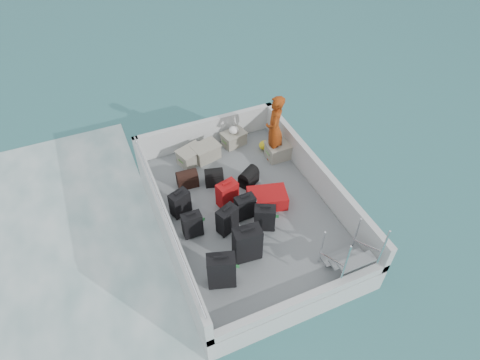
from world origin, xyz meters
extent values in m
plane|color=#1B5961|center=(0.00, 0.00, 0.00)|extent=(160.00, 160.00, 0.00)
plane|color=white|center=(-4.80, 0.00, 0.00)|extent=(10.00, 10.00, 0.00)
cube|color=silver|center=(0.00, 0.00, 0.30)|extent=(3.60, 5.00, 0.60)
cube|color=slate|center=(0.00, 0.00, 0.61)|extent=(3.30, 4.70, 0.02)
cube|color=#B8BDBD|center=(-1.73, 0.00, 0.97)|extent=(0.14, 5.00, 0.70)
cube|color=#B8BDBD|center=(1.73, 0.00, 0.97)|extent=(0.14, 5.00, 0.70)
cube|color=#B8BDBD|center=(0.00, 2.43, 0.97)|extent=(3.60, 0.14, 0.70)
cube|color=#B8BDBD|center=(0.00, -2.43, 0.72)|extent=(3.60, 0.14, 0.20)
cylinder|color=silver|center=(-1.73, 0.00, 1.37)|extent=(0.04, 4.80, 0.04)
cube|color=black|center=(-1.14, -1.49, 1.00)|extent=(0.56, 0.42, 0.77)
cube|color=black|center=(-1.26, -0.23, 0.91)|extent=(0.39, 0.23, 0.59)
cube|color=black|center=(-1.31, 0.42, 0.91)|extent=(0.47, 0.37, 0.59)
cube|color=black|center=(-0.48, -1.15, 1.01)|extent=(0.55, 0.35, 0.79)
cube|color=black|center=(-0.58, -0.40, 0.93)|extent=(0.48, 0.39, 0.62)
cube|color=maroon|center=(-0.31, 0.27, 0.92)|extent=(0.49, 0.36, 0.60)
cube|color=black|center=(0.13, -0.63, 0.91)|extent=(0.49, 0.41, 0.59)
cube|color=black|center=(-0.11, -0.21, 0.91)|extent=(0.42, 0.25, 0.57)
cube|color=maroon|center=(0.48, -0.06, 0.78)|extent=(0.94, 0.74, 0.33)
cube|color=gray|center=(-0.58, 1.87, 0.80)|extent=(0.70, 0.59, 0.36)
cube|color=gray|center=(-0.21, 1.87, 0.80)|extent=(0.69, 0.55, 0.37)
cube|color=gray|center=(0.61, 2.10, 0.78)|extent=(0.61, 0.48, 0.33)
cube|color=gray|center=(1.45, 1.21, 0.81)|extent=(0.63, 0.44, 0.38)
ellipsoid|color=gold|center=(1.24, 1.64, 0.73)|extent=(0.28, 0.26, 0.22)
ellipsoid|color=white|center=(0.61, 2.10, 1.04)|extent=(0.24, 0.24, 0.18)
imported|color=#C34912|center=(1.30, 1.29, 1.47)|extent=(0.66, 0.74, 1.69)
camera|label=1|loc=(-2.40, -5.22, 7.08)|focal=30.00mm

